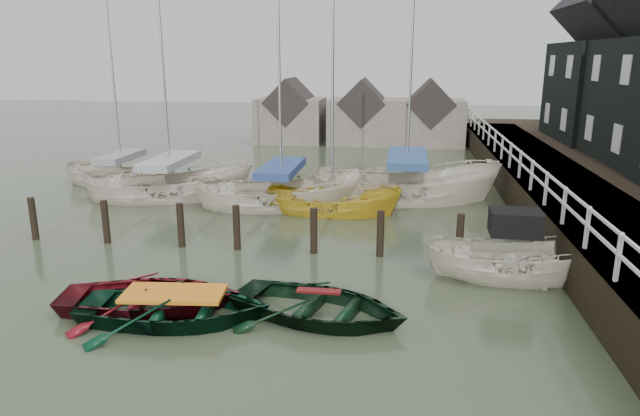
% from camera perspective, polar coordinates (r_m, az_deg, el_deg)
% --- Properties ---
extents(ground, '(120.00, 120.00, 0.00)m').
position_cam_1_polar(ground, '(14.90, -7.03, -8.05)').
color(ground, '#343D26').
rests_on(ground, ground).
extents(pier, '(3.04, 32.00, 2.70)m').
position_cam_1_polar(pier, '(24.44, 21.64, 1.86)').
color(pier, black).
rests_on(pier, ground).
extents(mooring_pilings, '(13.72, 0.22, 1.80)m').
position_cam_1_polar(mooring_pilings, '(17.73, -8.04, -2.58)').
color(mooring_pilings, black).
rests_on(mooring_pilings, ground).
extents(far_sheds, '(14.00, 4.08, 4.39)m').
position_cam_1_polar(far_sheds, '(39.51, 4.05, 9.17)').
color(far_sheds, '#665B51').
rests_on(far_sheds, ground).
extents(rowboat_red, '(4.68, 3.71, 0.87)m').
position_cam_1_polar(rowboat_red, '(14.29, -16.49, -9.62)').
color(rowboat_red, '#5F0D14').
rests_on(rowboat_red, ground).
extents(rowboat_green, '(4.62, 3.52, 0.90)m').
position_cam_1_polar(rowboat_green, '(13.58, -14.22, -10.79)').
color(rowboat_green, black).
rests_on(rowboat_green, ground).
extents(rowboat_dkgreen, '(4.78, 3.95, 0.86)m').
position_cam_1_polar(rowboat_dkgreen, '(13.27, -0.12, -10.91)').
color(rowboat_dkgreen, black).
rests_on(rowboat_dkgreen, ground).
extents(motorboat, '(4.67, 1.88, 2.75)m').
position_cam_1_polar(motorboat, '(16.21, 18.62, -6.48)').
color(motorboat, beige).
rests_on(motorboat, ground).
extents(sailboat_a, '(7.36, 4.79, 10.38)m').
position_cam_1_polar(sailboat_a, '(24.88, -14.59, 1.12)').
color(sailboat_a, beige).
rests_on(sailboat_a, ground).
extents(sailboat_b, '(7.13, 3.92, 10.82)m').
position_cam_1_polar(sailboat_b, '(22.73, -3.85, 0.30)').
color(sailboat_b, beige).
rests_on(sailboat_b, ground).
extents(sailboat_c, '(5.42, 2.36, 10.40)m').
position_cam_1_polar(sailboat_c, '(21.83, 1.20, -0.40)').
color(sailboat_c, gold).
rests_on(sailboat_c, ground).
extents(sailboat_d, '(8.14, 4.06, 12.92)m').
position_cam_1_polar(sailboat_d, '(23.98, 8.58, 0.93)').
color(sailboat_d, beige).
rests_on(sailboat_d, ground).
extents(sailboat_e, '(5.77, 2.54, 10.11)m').
position_cam_1_polar(sailboat_e, '(28.15, -19.12, 2.36)').
color(sailboat_e, beige).
rests_on(sailboat_e, ground).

